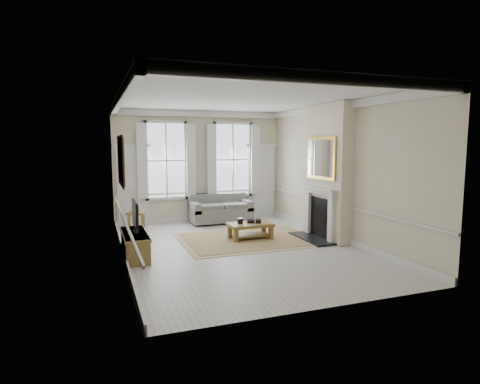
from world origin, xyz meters
name	(u,v)px	position (x,y,z in m)	size (l,w,h in m)	color
floor	(240,249)	(0.00, 0.00, 0.00)	(7.20, 7.20, 0.00)	#B7B5AD
ceiling	(240,98)	(0.00, 0.00, 3.40)	(7.20, 7.20, 0.00)	white
back_wall	(200,167)	(0.00, 3.60, 1.70)	(5.20, 5.20, 0.00)	beige
left_wall	(120,179)	(-2.60, 0.00, 1.70)	(7.20, 7.20, 0.00)	beige
right_wall	(338,172)	(2.60, 0.00, 1.70)	(7.20, 7.20, 0.00)	beige
window_left	(166,161)	(-1.05, 3.55, 1.90)	(1.26, 0.20, 2.20)	#B2BCC6
window_right	(233,160)	(1.05, 3.55, 1.90)	(1.26, 0.20, 2.20)	#B2BCC6
door_left	(133,187)	(-2.05, 3.56, 1.15)	(0.90, 0.08, 2.30)	silver
door_right	(261,182)	(2.05, 3.56, 1.15)	(0.90, 0.08, 2.30)	silver
painting	(121,161)	(-2.56, 0.30, 2.05)	(0.05, 1.66, 1.06)	#AC661D
chimney_breast	(328,172)	(2.43, 0.20, 1.70)	(0.35, 1.70, 3.38)	beige
hearth	(312,239)	(2.00, 0.20, 0.03)	(0.55, 1.50, 0.05)	black
fireplace	(319,210)	(2.20, 0.20, 0.73)	(0.21, 1.45, 1.33)	silver
mirror	(321,158)	(2.21, 0.20, 2.05)	(0.06, 1.26, 1.06)	gold
sofa	(220,211)	(0.49, 3.11, 0.36)	(1.83, 0.89, 0.85)	slate
side_table	(136,216)	(-2.07, 2.65, 0.45)	(0.58, 0.58, 0.56)	brown
rug	(250,239)	(0.56, 0.77, 0.01)	(3.50, 2.60, 0.02)	#9D8451
coffee_table	(250,226)	(0.56, 0.77, 0.33)	(1.10, 0.65, 0.41)	brown
ceramic_pot_a	(240,221)	(0.31, 0.82, 0.48)	(0.14, 0.14, 0.14)	black
ceramic_pot_b	(258,221)	(0.76, 0.72, 0.46)	(0.14, 0.14, 0.10)	black
bowl	(251,221)	(0.61, 0.87, 0.44)	(0.26, 0.26, 0.06)	black
tv_stand	(135,245)	(-2.34, 0.12, 0.26)	(0.48, 1.48, 0.53)	brown
tv	(135,214)	(-2.32, 0.12, 0.92)	(0.08, 0.90, 0.68)	black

